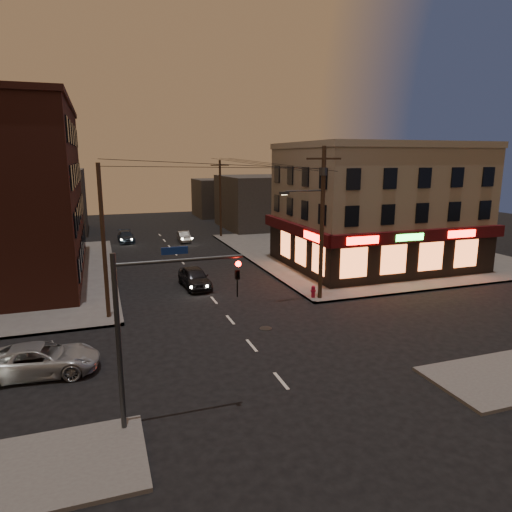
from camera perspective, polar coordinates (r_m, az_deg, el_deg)
name	(u,v)px	position (r m, az deg, el deg)	size (l,w,h in m)	color
ground	(252,346)	(23.78, -0.55, -11.13)	(120.00, 120.00, 0.00)	black
sidewalk_ne	(359,251)	(47.80, 12.81, 0.62)	(24.00, 28.00, 0.15)	#514F4C
pizza_building	(376,205)	(41.28, 14.76, 6.14)	(15.85, 12.85, 10.50)	gray
bg_building_ne_a	(261,202)	(62.60, 0.57, 6.78)	(10.00, 12.00, 7.00)	#3F3D3A
bg_building_nw	(47,202)	(63.24, -24.64, 6.19)	(9.00, 10.00, 8.00)	#3F3D3A
bg_building_ne_b	(220,198)	(75.40, -4.48, 7.28)	(8.00, 8.00, 6.00)	#3F3D3A
utility_pole_main	(321,215)	(30.02, 8.08, 5.08)	(4.20, 0.44, 10.00)	#382619
utility_pole_far	(220,199)	(54.67, -4.47, 7.16)	(0.26, 0.26, 9.00)	#382619
utility_pole_west	(104,242)	(27.63, -18.52, 1.63)	(0.24, 0.24, 9.00)	#382619
traffic_signal	(149,316)	(16.05, -13.28, -7.27)	(4.49, 0.32, 6.47)	#333538
suv_cross	(40,360)	(22.71, -25.42, -11.62)	(2.32, 5.04, 1.40)	#969A9E
sedan_near	(195,277)	(33.98, -7.68, -2.67)	(1.79, 4.44, 1.51)	black
sedan_mid	(184,237)	(52.72, -8.99, 2.41)	(1.24, 3.55, 1.17)	#65645E
sedan_far	(126,237)	(53.90, -15.94, 2.33)	(1.72, 4.24, 1.23)	#182331
fire_hydrant	(313,291)	(31.12, 7.17, -4.35)	(0.37, 0.37, 0.83)	maroon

